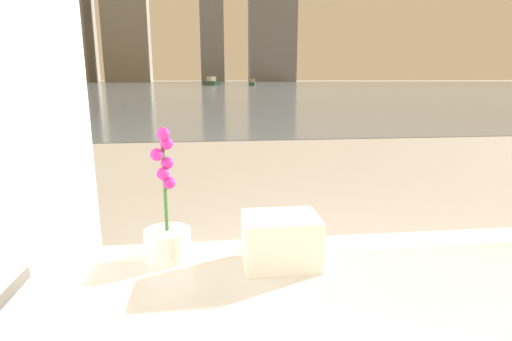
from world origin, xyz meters
TOP-DOWN VIEW (x-y plane):
  - potted_orchid at (-0.55, 1.02)m, footprint 0.15×0.15m
  - towel_stack at (-0.19, 0.94)m, footprint 0.24×0.18m
  - harbor_water at (0.00, 62.00)m, footprint 180.00×110.00m
  - harbor_boat_1 at (0.05, 62.28)m, footprint 2.80×3.55m
  - harbor_boat_3 at (6.09, 60.24)m, footprint 1.25×2.68m
  - skyline_tower_3 at (0.92, 118.00)m, footprint 6.37×10.16m
  - skyline_tower_4 at (18.05, 118.00)m, footprint 13.07×7.87m

SIDE VIEW (x-z plane):
  - harbor_water at x=0.00m, z-range 0.00..0.01m
  - harbor_boat_3 at x=6.09m, z-range -0.13..0.83m
  - harbor_boat_1 at x=0.05m, z-range -0.18..1.11m
  - towel_stack at x=-0.19m, z-range 0.55..0.71m
  - potted_orchid at x=-0.55m, z-range 0.43..0.86m
  - skyline_tower_4 at x=18.05m, z-range 0.00..29.79m
  - skyline_tower_3 at x=0.92m, z-range 0.00..40.88m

